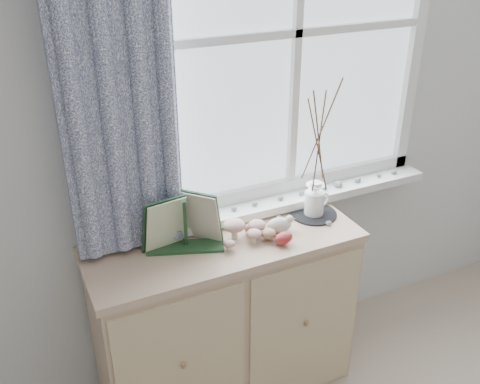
{
  "coord_description": "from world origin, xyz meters",
  "views": [
    {
      "loc": [
        -0.92,
        -0.03,
        2.09
      ],
      "look_at": [
        -0.1,
        1.7,
        1.1
      ],
      "focal_mm": 40.0,
      "sensor_mm": 36.0,
      "label": 1
    }
  ],
  "objects_px": {
    "sideboard": "(226,319)",
    "botanical_book": "(187,225)",
    "toadstool_cluster": "(243,229)",
    "twig_pitcher": "(319,136)"
  },
  "relations": [
    {
      "from": "toadstool_cluster",
      "to": "twig_pitcher",
      "type": "relative_size",
      "value": 0.33
    },
    {
      "from": "botanical_book",
      "to": "twig_pitcher",
      "type": "distance_m",
      "value": 0.69
    },
    {
      "from": "sideboard",
      "to": "toadstool_cluster",
      "type": "relative_size",
      "value": 5.36
    },
    {
      "from": "sideboard",
      "to": "twig_pitcher",
      "type": "bearing_deg",
      "value": 4.44
    },
    {
      "from": "botanical_book",
      "to": "twig_pitcher",
      "type": "height_order",
      "value": "twig_pitcher"
    },
    {
      "from": "botanical_book",
      "to": "toadstool_cluster",
      "type": "xyz_separation_m",
      "value": [
        0.25,
        -0.01,
        -0.08
      ]
    },
    {
      "from": "sideboard",
      "to": "botanical_book",
      "type": "xyz_separation_m",
      "value": [
        -0.17,
        -0.0,
        0.55
      ]
    },
    {
      "from": "sideboard",
      "to": "toadstool_cluster",
      "type": "bearing_deg",
      "value": -8.35
    },
    {
      "from": "toadstool_cluster",
      "to": "twig_pitcher",
      "type": "xyz_separation_m",
      "value": [
        0.39,
        0.05,
        0.34
      ]
    },
    {
      "from": "sideboard",
      "to": "botanical_book",
      "type": "height_order",
      "value": "botanical_book"
    }
  ]
}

